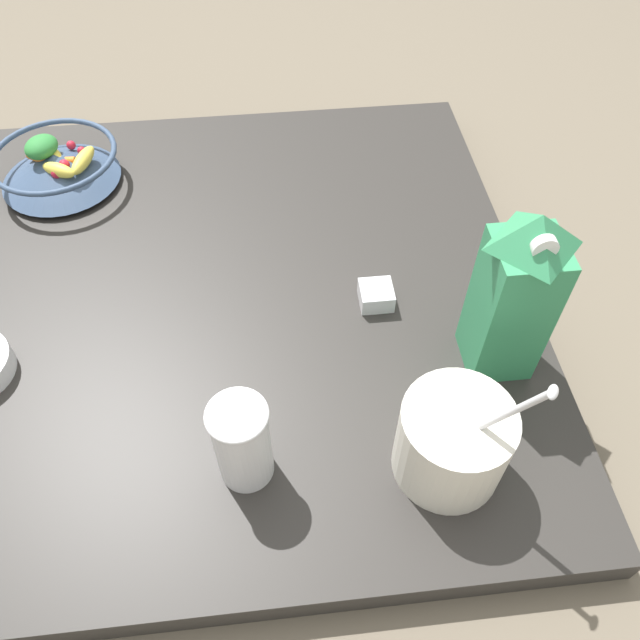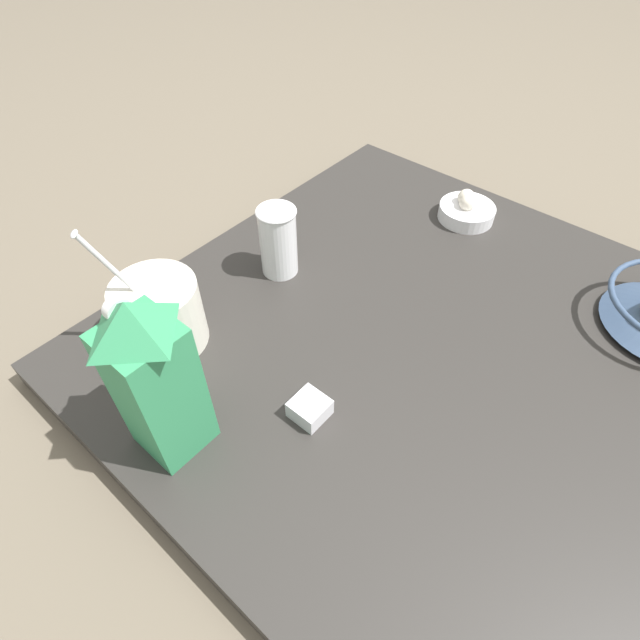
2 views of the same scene
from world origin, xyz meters
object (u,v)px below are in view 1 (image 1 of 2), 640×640
spice_jar (376,296)px  fruit_bowl (57,165)px  yogurt_tub (453,439)px  drinking_cup (242,441)px  milk_carton (514,295)px

spice_jar → fruit_bowl: bearing=146.5°
yogurt_tub → drinking_cup: size_ratio=1.73×
drinking_cup → spice_jar: 0.34m
milk_carton → yogurt_tub: bearing=-124.0°
fruit_bowl → spice_jar: fruit_bowl is taller
milk_carton → yogurt_tub: size_ratio=1.15×
drinking_cup → spice_jar: (0.21, 0.26, -0.06)m
milk_carton → spice_jar: size_ratio=5.35×
milk_carton → yogurt_tub: 0.21m
fruit_bowl → yogurt_tub: 0.86m
fruit_bowl → milk_carton: (0.68, -0.48, 0.10)m
milk_carton → drinking_cup: size_ratio=1.98×
drinking_cup → spice_jar: bearing=51.2°
yogurt_tub → fruit_bowl: bearing=132.2°
milk_carton → spice_jar: bearing=141.2°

